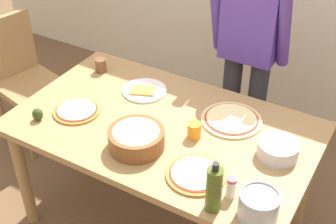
# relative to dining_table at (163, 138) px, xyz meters

# --- Properties ---
(ground) EXTENTS (8.00, 8.00, 0.00)m
(ground) POSITION_rel_dining_table_xyz_m (0.00, 0.00, -0.67)
(ground) COLOR brown
(dining_table) EXTENTS (1.60, 0.96, 0.76)m
(dining_table) POSITION_rel_dining_table_xyz_m (0.00, 0.00, 0.00)
(dining_table) COLOR #A37A4C
(dining_table) RESTS_ON ground
(person_cook) EXTENTS (0.49, 0.25, 1.62)m
(person_cook) POSITION_rel_dining_table_xyz_m (0.16, 0.76, 0.27)
(person_cook) COLOR #2D2D38
(person_cook) RESTS_ON ground
(chair_wooden_left) EXTENTS (0.48, 0.48, 0.95)m
(chair_wooden_left) POSITION_rel_dining_table_xyz_m (-1.32, 0.25, -0.13)
(chair_wooden_left) COLOR #A37A4C
(chair_wooden_left) RESTS_ON ground
(pizza_raw_on_board) EXTENTS (0.33, 0.33, 0.02)m
(pizza_raw_on_board) POSITION_rel_dining_table_xyz_m (0.30, 0.21, 0.10)
(pizza_raw_on_board) COLOR beige
(pizza_raw_on_board) RESTS_ON dining_table
(pizza_cooked_on_tray) EXTENTS (0.28, 0.28, 0.02)m
(pizza_cooked_on_tray) POSITION_rel_dining_table_xyz_m (0.33, -0.26, 0.10)
(pizza_cooked_on_tray) COLOR #C67A33
(pizza_cooked_on_tray) RESTS_ON dining_table
(pizza_second_cooked) EXTENTS (0.26, 0.26, 0.02)m
(pizza_second_cooked) POSITION_rel_dining_table_xyz_m (-0.47, -0.14, 0.10)
(pizza_second_cooked) COLOR #C67A33
(pizza_second_cooked) RESTS_ON dining_table
(plate_with_slice) EXTENTS (0.26, 0.26, 0.02)m
(plate_with_slice) POSITION_rel_dining_table_xyz_m (-0.26, 0.22, 0.10)
(plate_with_slice) COLOR white
(plate_with_slice) RESTS_ON dining_table
(popcorn_bowl) EXTENTS (0.28, 0.28, 0.11)m
(popcorn_bowl) POSITION_rel_dining_table_xyz_m (-0.02, -0.23, 0.15)
(popcorn_bowl) COLOR brown
(popcorn_bowl) RESTS_ON dining_table
(mixing_bowl_steel) EXTENTS (0.20, 0.20, 0.08)m
(mixing_bowl_steel) POSITION_rel_dining_table_xyz_m (0.61, 0.06, 0.13)
(mixing_bowl_steel) COLOR #B7B7BC
(mixing_bowl_steel) RESTS_ON dining_table
(olive_oil_bottle) EXTENTS (0.07, 0.07, 0.26)m
(olive_oil_bottle) POSITION_rel_dining_table_xyz_m (0.49, -0.40, 0.20)
(olive_oil_bottle) COLOR #47561E
(olive_oil_bottle) RESTS_ON dining_table
(steel_pot) EXTENTS (0.17, 0.17, 0.13)m
(steel_pot) POSITION_rel_dining_table_xyz_m (0.67, -0.35, 0.16)
(steel_pot) COLOR #B7B7BC
(steel_pot) RESTS_ON dining_table
(cup_orange) EXTENTS (0.07, 0.07, 0.08)m
(cup_orange) POSITION_rel_dining_table_xyz_m (0.19, -0.01, 0.13)
(cup_orange) COLOR orange
(cup_orange) RESTS_ON dining_table
(cup_small_brown) EXTENTS (0.07, 0.07, 0.08)m
(cup_small_brown) POSITION_rel_dining_table_xyz_m (-0.62, 0.28, 0.13)
(cup_small_brown) COLOR brown
(cup_small_brown) RESTS_ON dining_table
(salt_shaker) EXTENTS (0.04, 0.04, 0.11)m
(salt_shaker) POSITION_rel_dining_table_xyz_m (0.52, -0.30, 0.14)
(salt_shaker) COLOR white
(salt_shaker) RESTS_ON dining_table
(avocado) EXTENTS (0.06, 0.06, 0.07)m
(avocado) POSITION_rel_dining_table_xyz_m (-0.60, -0.30, 0.13)
(avocado) COLOR #2D4219
(avocado) RESTS_ON dining_table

